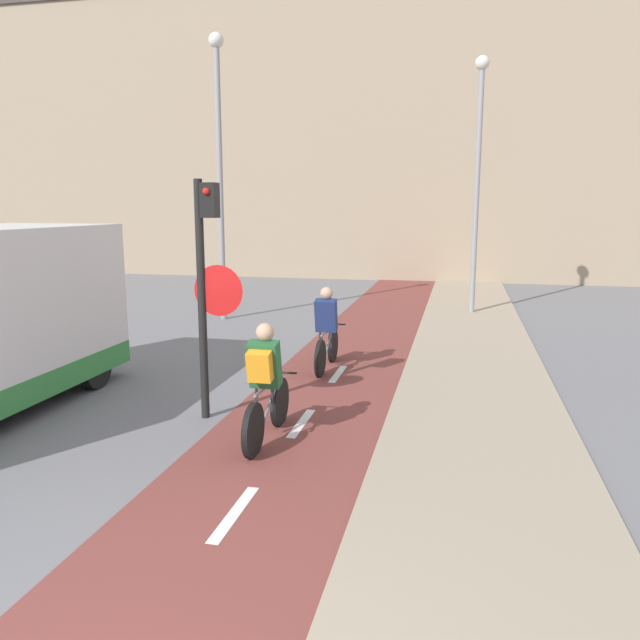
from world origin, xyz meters
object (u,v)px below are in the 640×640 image
object	(u,v)px
street_lamp_far	(219,149)
cyclist_far	(327,333)
street_lamp_sidewalk	(478,159)
traffic_light_pole	(207,274)
cyclist_near	(265,386)

from	to	relation	value
street_lamp_far	cyclist_far	distance (m)	6.64
street_lamp_sidewalk	street_lamp_far	bearing A→B (deg)	-160.45
traffic_light_pole	cyclist_near	world-z (taller)	traffic_light_pole
street_lamp_sidewalk	cyclist_near	distance (m)	10.83
cyclist_near	cyclist_far	distance (m)	3.49
cyclist_near	cyclist_far	xyz separation A→B (m)	(0.00, 3.49, -0.04)
street_lamp_sidewalk	cyclist_near	bearing A→B (deg)	-104.35
cyclist_far	street_lamp_sidewalk	bearing A→B (deg)	68.55
street_lamp_sidewalk	cyclist_near	xyz separation A→B (m)	(-2.56, -10.00, -3.29)
street_lamp_far	street_lamp_sidewalk	xyz separation A→B (m)	(6.16, 2.19, -0.18)
traffic_light_pole	street_lamp_far	world-z (taller)	street_lamp_far
street_lamp_sidewalk	cyclist_far	bearing A→B (deg)	-111.45
cyclist_near	cyclist_far	bearing A→B (deg)	89.98
traffic_light_pole	cyclist_far	size ratio (longest dim) A/B	1.88
traffic_light_pole	cyclist_far	bearing A→B (deg)	70.51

